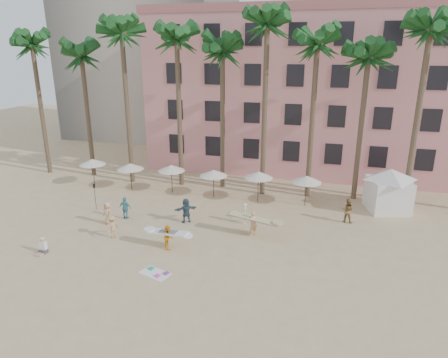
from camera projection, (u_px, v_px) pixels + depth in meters
ground at (170, 270)px, 23.84m from camera, size 120.00×120.00×0.00m
pink_hotel at (319, 92)px, 43.37m from camera, size 35.00×14.00×16.00m
palm_row at (238, 44)px, 33.37m from camera, size 44.40×5.40×16.30m
umbrella_row at (192, 170)px, 35.30m from camera, size 22.50×2.70×2.73m
cabana at (389, 186)px, 32.09m from camera, size 5.55×5.55×3.50m
beach_towel at (156, 273)px, 23.51m from camera, size 2.02×1.51×0.14m
carrier_yellow at (253, 222)px, 27.96m from camera, size 3.53×1.13×1.86m
carrier_white at (168, 236)px, 26.26m from camera, size 2.82×0.99×1.61m
beachgoers at (191, 213)px, 29.73m from camera, size 18.40×8.15×1.89m
paddle at (95, 193)px, 32.37m from camera, size 0.18×0.04×2.23m
seated_man at (43, 248)px, 25.74m from camera, size 0.46×0.80×1.04m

